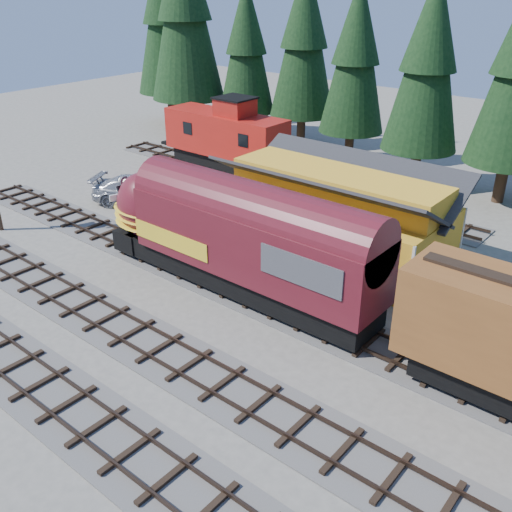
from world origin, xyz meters
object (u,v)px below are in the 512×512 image
Objects in this scene: depot at (336,205)px; pickup_truck_a at (150,190)px; locomotive at (227,239)px; pickup_truck_b at (140,191)px; caboose at (226,137)px.

pickup_truck_a is at bearing -176.34° from depot.
depot reaches higher than locomotive.
pickup_truck_b reaches higher than pickup_truck_a.
locomotive reaches higher than pickup_truck_a.
caboose is (-12.78, 14.00, 0.11)m from locomotive.
pickup_truck_a is 0.95m from pickup_truck_b.
pickup_truck_a is (-14.48, -0.93, -2.18)m from depot.
caboose is at bearing 153.31° from depot.
caboose is 1.87× the size of pickup_truck_a.
pickup_truck_a is (0.44, -8.43, -1.92)m from caboose.
caboose is at bearing 132.39° from locomotive.
depot is 16.70m from caboose.
caboose is (-14.92, 7.50, -0.26)m from depot.
caboose is at bearing 21.48° from pickup_truck_a.
depot is 0.78× the size of locomotive.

